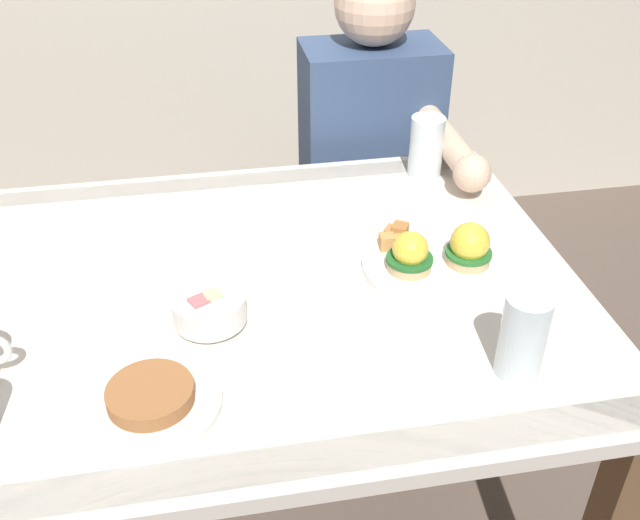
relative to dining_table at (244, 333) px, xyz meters
The scene contains 8 objects.
dining_table is the anchor object (origin of this frame).
eggs_benedict_plate 0.38m from the dining_table, ahead, with size 0.27×0.27×0.09m.
fruit_bowl 0.18m from the dining_table, 121.31° to the right, with size 0.12×0.12×0.06m.
fork 0.28m from the dining_table, behind, with size 0.15×0.06×0.00m.
water_glass_far 0.59m from the dining_table, 38.66° to the left, with size 0.07×0.07×0.13m.
water_glass_extra 0.51m from the dining_table, 36.36° to the right, with size 0.07×0.07×0.14m.
side_plate 0.33m from the dining_table, 119.38° to the right, with size 0.20×0.20×0.04m.
diner_person 0.72m from the dining_table, 57.02° to the left, with size 0.34×0.54×1.14m.
Camera 1 is at (-0.04, -1.03, 1.49)m, focal length 40.31 mm.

